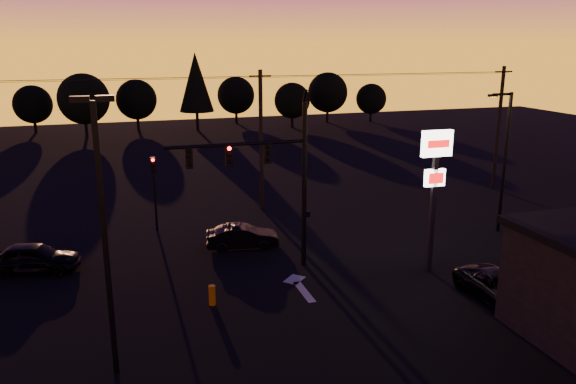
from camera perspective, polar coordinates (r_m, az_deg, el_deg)
name	(u,v)px	position (r m, az deg, el deg)	size (l,w,h in m)	color
ground	(301,303)	(24.12, 1.30, -11.22)	(120.00, 120.00, 0.00)	black
lane_arrow	(299,286)	(25.69, 1.17, -9.49)	(1.20, 3.10, 0.01)	beige
traffic_signal_mast	(272,169)	(26.06, -1.65, 2.32)	(6.79, 0.52, 8.58)	black
secondary_signal	(154,183)	(32.97, -13.44, 0.91)	(0.30, 0.31, 4.35)	black
parking_lot_light	(103,222)	(18.30, -18.25, -2.89)	(1.25, 0.30, 9.14)	black
pylon_sign	(435,171)	(26.67, 14.72, 2.07)	(1.50, 0.28, 6.80)	black
streetlight	(504,156)	(33.91, 21.07, 3.40)	(1.55, 0.35, 8.00)	black
utility_pole_1	(261,140)	(36.14, -2.76, 5.33)	(1.40, 0.26, 9.00)	black
utility_pole_2	(498,127)	(44.20, 20.59, 6.17)	(1.40, 0.26, 9.00)	black
power_wires	(260,77)	(35.69, -2.84, 11.63)	(36.00, 1.22, 0.07)	black
bollard	(212,295)	(24.02, -7.71, -10.35)	(0.29, 0.29, 0.86)	orange
tree_1	(33,104)	(74.39, -24.51, 8.10)	(4.54, 4.54, 5.71)	black
tree_2	(84,99)	(68.84, -20.06, 8.87)	(5.77, 5.78, 7.26)	black
tree_3	(136,100)	(72.87, -15.14, 9.05)	(4.95, 4.95, 6.22)	black
tree_4	(196,82)	(70.36, -9.35, 10.96)	(4.18, 4.18, 9.50)	black
tree_5	(236,95)	(76.49, -5.32, 9.76)	(4.95, 4.95, 6.22)	black
tree_6	(292,101)	(72.28, 0.43, 9.27)	(4.54, 4.54, 5.71)	black
tree_7	(328,92)	(77.04, 4.05, 10.05)	(5.36, 5.36, 6.74)	black
tree_8	(371,99)	(78.60, 8.44, 9.34)	(4.12, 4.12, 5.19)	black
car_left	(34,258)	(29.47, -24.44, -6.11)	(1.70, 4.22, 1.44)	black
car_mid	(242,237)	(30.05, -4.66, -4.54)	(1.33, 3.82, 1.26)	black
suv_parked	(501,288)	(25.58, 20.81, -9.12)	(2.07, 4.50, 1.25)	black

